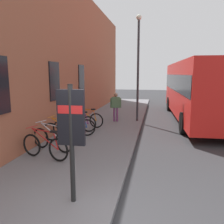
{
  "coord_description": "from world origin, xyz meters",
  "views": [
    {
      "loc": [
        -3.46,
        -0.73,
        2.71
      ],
      "look_at": [
        3.81,
        0.7,
        1.47
      ],
      "focal_mm": 36.58,
      "sensor_mm": 36.0,
      "label": 1
    }
  ],
  "objects_px": {
    "bicycle_under_window": "(77,123)",
    "pedestrian_crossing_street": "(116,104)",
    "bicycle_mid_rack": "(45,146)",
    "city_bus": "(197,88)",
    "street_lamp": "(138,60)",
    "bicycle_beside_lamp": "(87,119)",
    "bicycle_far_end": "(52,139)",
    "bicycle_end_of_row": "(63,132)",
    "bicycle_nearest_sign": "(75,127)",
    "transit_info_sign": "(71,125)"
  },
  "relations": [
    {
      "from": "bicycle_under_window",
      "to": "pedestrian_crossing_street",
      "type": "height_order",
      "value": "pedestrian_crossing_street"
    },
    {
      "from": "bicycle_mid_rack",
      "to": "pedestrian_crossing_street",
      "type": "height_order",
      "value": "pedestrian_crossing_street"
    },
    {
      "from": "city_bus",
      "to": "street_lamp",
      "type": "height_order",
      "value": "street_lamp"
    },
    {
      "from": "bicycle_beside_lamp",
      "to": "street_lamp",
      "type": "xyz_separation_m",
      "value": [
        2.04,
        -2.3,
        2.92
      ]
    },
    {
      "from": "bicycle_far_end",
      "to": "bicycle_end_of_row",
      "type": "distance_m",
      "value": 1.0
    },
    {
      "from": "pedestrian_crossing_street",
      "to": "street_lamp",
      "type": "xyz_separation_m",
      "value": [
        0.44,
        -1.14,
        2.35
      ]
    },
    {
      "from": "bicycle_end_of_row",
      "to": "street_lamp",
      "type": "height_order",
      "value": "street_lamp"
    },
    {
      "from": "bicycle_nearest_sign",
      "to": "city_bus",
      "type": "relative_size",
      "value": 0.16
    },
    {
      "from": "bicycle_under_window",
      "to": "bicycle_end_of_row",
      "type": "bearing_deg",
      "value": -179.38
    },
    {
      "from": "bicycle_far_end",
      "to": "bicycle_end_of_row",
      "type": "xyz_separation_m",
      "value": [
        1.0,
        0.02,
        0.0
      ]
    },
    {
      "from": "bicycle_end_of_row",
      "to": "bicycle_beside_lamp",
      "type": "distance_m",
      "value": 2.55
    },
    {
      "from": "bicycle_far_end",
      "to": "bicycle_under_window",
      "type": "xyz_separation_m",
      "value": [
        2.64,
        0.04,
        -0.0
      ]
    },
    {
      "from": "city_bus",
      "to": "bicycle_far_end",
      "type": "bearing_deg",
      "value": 140.79
    },
    {
      "from": "bicycle_beside_lamp",
      "to": "city_bus",
      "type": "relative_size",
      "value": 0.17
    },
    {
      "from": "bicycle_mid_rack",
      "to": "bicycle_under_window",
      "type": "distance_m",
      "value": 3.42
    },
    {
      "from": "street_lamp",
      "to": "bicycle_nearest_sign",
      "type": "bearing_deg",
      "value": 148.48
    },
    {
      "from": "bicycle_mid_rack",
      "to": "bicycle_beside_lamp",
      "type": "xyz_separation_m",
      "value": [
        4.32,
        0.01,
        0.0
      ]
    },
    {
      "from": "bicycle_mid_rack",
      "to": "bicycle_far_end",
      "type": "distance_m",
      "value": 0.78
    },
    {
      "from": "bicycle_beside_lamp",
      "to": "city_bus",
      "type": "bearing_deg",
      "value": -58.34
    },
    {
      "from": "bicycle_nearest_sign",
      "to": "street_lamp",
      "type": "relative_size",
      "value": 0.3
    },
    {
      "from": "bicycle_nearest_sign",
      "to": "bicycle_beside_lamp",
      "type": "xyz_separation_m",
      "value": [
        1.7,
        0.01,
        0.0
      ]
    },
    {
      "from": "bicycle_far_end",
      "to": "city_bus",
      "type": "height_order",
      "value": "city_bus"
    },
    {
      "from": "bicycle_far_end",
      "to": "transit_info_sign",
      "type": "bearing_deg",
      "value": -147.44
    },
    {
      "from": "bicycle_mid_rack",
      "to": "transit_info_sign",
      "type": "xyz_separation_m",
      "value": [
        -2.09,
        -1.7,
        1.21
      ]
    },
    {
      "from": "bicycle_mid_rack",
      "to": "street_lamp",
      "type": "xyz_separation_m",
      "value": [
        6.36,
        -2.29,
        2.92
      ]
    },
    {
      "from": "bicycle_mid_rack",
      "to": "bicycle_beside_lamp",
      "type": "bearing_deg",
      "value": 0.17
    },
    {
      "from": "bicycle_nearest_sign",
      "to": "bicycle_under_window",
      "type": "relative_size",
      "value": 0.97
    },
    {
      "from": "bicycle_far_end",
      "to": "transit_info_sign",
      "type": "distance_m",
      "value": 3.6
    },
    {
      "from": "transit_info_sign",
      "to": "street_lamp",
      "type": "distance_m",
      "value": 8.64
    },
    {
      "from": "bicycle_beside_lamp",
      "to": "transit_info_sign",
      "type": "bearing_deg",
      "value": -165.04
    },
    {
      "from": "bicycle_far_end",
      "to": "street_lamp",
      "type": "xyz_separation_m",
      "value": [
        5.59,
        -2.41,
        2.92
      ]
    },
    {
      "from": "bicycle_under_window",
      "to": "bicycle_nearest_sign",
      "type": "bearing_deg",
      "value": -168.38
    },
    {
      "from": "bicycle_under_window",
      "to": "pedestrian_crossing_street",
      "type": "bearing_deg",
      "value": -27.65
    },
    {
      "from": "bicycle_under_window",
      "to": "transit_info_sign",
      "type": "relative_size",
      "value": 0.74
    },
    {
      "from": "bicycle_far_end",
      "to": "city_bus",
      "type": "xyz_separation_m",
      "value": [
        7.01,
        -5.71,
        1.41
      ]
    },
    {
      "from": "bicycle_nearest_sign",
      "to": "pedestrian_crossing_street",
      "type": "bearing_deg",
      "value": -19.25
    },
    {
      "from": "bicycle_far_end",
      "to": "bicycle_nearest_sign",
      "type": "xyz_separation_m",
      "value": [
        1.85,
        -0.12,
        -0.0
      ]
    },
    {
      "from": "bicycle_mid_rack",
      "to": "bicycle_far_end",
      "type": "bearing_deg",
      "value": 9.34
    },
    {
      "from": "bicycle_far_end",
      "to": "bicycle_nearest_sign",
      "type": "distance_m",
      "value": 1.86
    },
    {
      "from": "bicycle_under_window",
      "to": "street_lamp",
      "type": "xyz_separation_m",
      "value": [
        2.95,
        -2.46,
        2.92
      ]
    },
    {
      "from": "bicycle_end_of_row",
      "to": "bicycle_under_window",
      "type": "height_order",
      "value": "same"
    },
    {
      "from": "transit_info_sign",
      "to": "city_bus",
      "type": "xyz_separation_m",
      "value": [
        9.87,
        -3.89,
        0.2
      ]
    },
    {
      "from": "bicycle_mid_rack",
      "to": "city_bus",
      "type": "xyz_separation_m",
      "value": [
        7.78,
        -5.59,
        1.41
      ]
    },
    {
      "from": "pedestrian_crossing_street",
      "to": "bicycle_end_of_row",
      "type": "bearing_deg",
      "value": 162.64
    },
    {
      "from": "pedestrian_crossing_street",
      "to": "bicycle_beside_lamp",
      "type": "bearing_deg",
      "value": 144.1
    },
    {
      "from": "pedestrian_crossing_street",
      "to": "bicycle_far_end",
      "type": "bearing_deg",
      "value": 166.12
    },
    {
      "from": "bicycle_mid_rack",
      "to": "bicycle_far_end",
      "type": "relative_size",
      "value": 1.02
    },
    {
      "from": "city_bus",
      "to": "pedestrian_crossing_street",
      "type": "distance_m",
      "value": 4.88
    },
    {
      "from": "bicycle_end_of_row",
      "to": "transit_info_sign",
      "type": "height_order",
      "value": "transit_info_sign"
    },
    {
      "from": "bicycle_end_of_row",
      "to": "pedestrian_crossing_street",
      "type": "distance_m",
      "value": 4.39
    }
  ]
}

